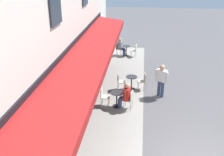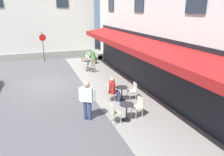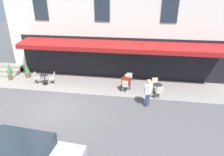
% 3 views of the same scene
% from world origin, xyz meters
% --- Properties ---
extents(ground_plane, '(70.00, 70.00, 0.00)m').
position_xyz_m(ground_plane, '(0.00, 0.00, 0.00)').
color(ground_plane, '#565456').
extents(sidewalk_cafe_terrace, '(20.50, 3.20, 0.01)m').
position_xyz_m(sidewalk_cafe_terrace, '(-3.25, -3.40, 0.00)').
color(sidewalk_cafe_terrace, gray).
rests_on(sidewalk_cafe_terrace, ground_plane).
extents(back_alley_steps, '(2.40, 1.75, 0.60)m').
position_xyz_m(back_alley_steps, '(6.60, -4.59, 0.24)').
color(back_alley_steps, gray).
rests_on(back_alley_steps, ground_plane).
extents(cafe_table_near_entrance, '(0.60, 0.60, 0.75)m').
position_xyz_m(cafe_table_near_entrance, '(2.32, -2.84, 0.49)').
color(cafe_table_near_entrance, black).
rests_on(cafe_table_near_entrance, ground_plane).
extents(cafe_chair_cream_under_awning, '(0.42, 0.42, 0.91)m').
position_xyz_m(cafe_chair_cream_under_awning, '(2.95, -2.81, 0.55)').
color(cafe_chair_cream_under_awning, beige).
rests_on(cafe_chair_cream_under_awning, ground_plane).
extents(cafe_chair_cream_by_window, '(0.49, 0.49, 0.91)m').
position_xyz_m(cafe_chair_cream_by_window, '(1.71, -3.00, 0.55)').
color(cafe_chair_cream_by_window, beige).
rests_on(cafe_chair_cream_by_window, ground_plane).
extents(cafe_table_streetside, '(0.60, 0.60, 0.75)m').
position_xyz_m(cafe_table_streetside, '(-5.78, -2.47, 0.49)').
color(cafe_table_streetside, black).
rests_on(cafe_table_streetside, ground_plane).
extents(cafe_chair_cream_near_door, '(0.46, 0.46, 0.91)m').
position_xyz_m(cafe_chair_cream_near_door, '(-5.88, -1.84, 0.55)').
color(cafe_chair_cream_near_door, beige).
rests_on(cafe_chair_cream_near_door, ground_plane).
extents(cafe_chair_cream_facing_street, '(0.47, 0.47, 0.91)m').
position_xyz_m(cafe_chair_cream_facing_street, '(-5.66, -3.09, 0.55)').
color(cafe_chair_cream_facing_street, beige).
rests_on(cafe_chair_cream_facing_street, ground_plane).
extents(cafe_table_far_end, '(0.60, 0.60, 0.75)m').
position_xyz_m(cafe_table_far_end, '(-3.82, -3.07, 0.49)').
color(cafe_table_far_end, black).
rests_on(cafe_table_far_end, ground_plane).
extents(cafe_chair_cream_kerbside, '(0.48, 0.48, 0.91)m').
position_xyz_m(cafe_chair_cream_kerbside, '(-3.69, -2.45, 0.55)').
color(cafe_chair_cream_kerbside, beige).
rests_on(cafe_chair_cream_kerbside, ground_plane).
extents(cafe_chair_cream_back_row, '(0.42, 0.42, 0.91)m').
position_xyz_m(cafe_chair_cream_back_row, '(-3.85, -3.70, 0.55)').
color(cafe_chair_cream_back_row, beige).
rests_on(cafe_chair_cream_back_row, ground_plane).
extents(seated_companion_in_red, '(0.65, 0.60, 1.30)m').
position_xyz_m(seated_companion_in_red, '(-3.73, -2.66, 0.70)').
color(seated_companion_in_red, navy).
rests_on(seated_companion_in_red, ground_plane).
extents(walking_pedestrian_in_white, '(0.50, 0.63, 1.73)m').
position_xyz_m(walking_pedestrian_in_white, '(-5.14, -0.94, 1.01)').
color(walking_pedestrian_in_white, navy).
rests_on(walking_pedestrian_in_white, ground_plane).
extents(no_parking_sign, '(0.17, 0.57, 2.60)m').
position_xyz_m(no_parking_sign, '(6.60, 0.11, 1.79)').
color(no_parking_sign, black).
rests_on(no_parking_sign, ground_plane).
extents(potted_plant_mid_terrace, '(0.33, 0.33, 0.90)m').
position_xyz_m(potted_plant_mid_terrace, '(5.38, -3.17, 0.44)').
color(potted_plant_mid_terrace, brown).
rests_on(potted_plant_mid_terrace, ground_plane).
extents(potted_plant_entrance_left, '(0.44, 0.44, 1.18)m').
position_xyz_m(potted_plant_entrance_left, '(4.32, -3.88, 0.58)').
color(potted_plant_entrance_left, brown).
rests_on(potted_plant_entrance_left, ground_plane).
extents(potted_plant_entrance_right, '(0.41, 0.41, 0.96)m').
position_xyz_m(potted_plant_entrance_right, '(6.01, -4.08, 0.47)').
color(potted_plant_entrance_right, '#2D2D33').
rests_on(potted_plant_entrance_right, ground_plane).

